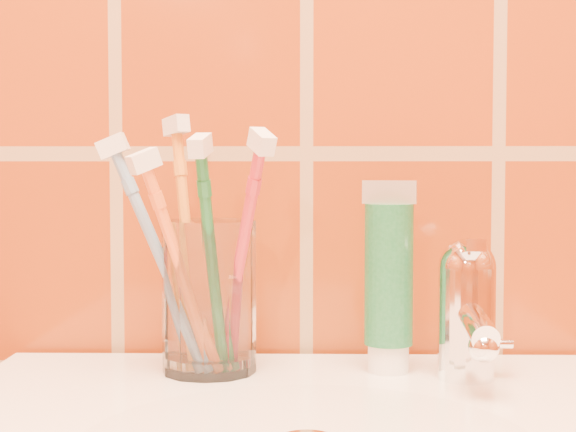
{
  "coord_description": "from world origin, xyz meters",
  "views": [
    {
      "loc": [
        -0.0,
        0.35,
        1.03
      ],
      "look_at": [
        -0.02,
        1.08,
        0.99
      ],
      "focal_mm": 55.0,
      "sensor_mm": 36.0,
      "label": 1
    }
  ],
  "objects": [
    {
      "name": "glass_tumbler",
      "position": [
        -0.09,
        1.11,
        0.92
      ],
      "size": [
        0.11,
        0.11,
        0.13
      ],
      "primitive_type": "cylinder",
      "rotation": [
        0.0,
        0.0,
        -0.35
      ],
      "color": "white",
      "rests_on": "pedestal_sink"
    },
    {
      "name": "toothpaste_tube",
      "position": [
        0.07,
        1.12,
        0.93
      ],
      "size": [
        0.05,
        0.04,
        0.17
      ],
      "rotation": [
        0.0,
        0.0,
        -0.22
      ],
      "color": "white",
      "rests_on": "pedestal_sink"
    },
    {
      "name": "faucet",
      "position": [
        0.14,
        1.09,
        0.91
      ],
      "size": [
        0.05,
        0.11,
        0.12
      ],
      "color": "white",
      "rests_on": "pedestal_sink"
    },
    {
      "name": "toothbrush_0",
      "position": [
        -0.11,
        1.09,
        0.94
      ],
      "size": [
        0.15,
        0.14,
        0.21
      ],
      "primitive_type": null,
      "rotation": [
        0.36,
        0.0,
        -0.94
      ],
      "color": "orange",
      "rests_on": "glass_tumbler"
    },
    {
      "name": "toothbrush_1",
      "position": [
        -0.08,
        1.09,
        0.95
      ],
      "size": [
        0.06,
        0.14,
        0.22
      ],
      "primitive_type": null,
      "rotation": [
        0.28,
        0.0,
        -0.21
      ],
      "color": "#1C6933",
      "rests_on": "glass_tumbler"
    },
    {
      "name": "toothbrush_2",
      "position": [
        -0.06,
        1.08,
        0.95
      ],
      "size": [
        0.14,
        0.18,
        0.23
      ],
      "primitive_type": null,
      "rotation": [
        0.4,
        0.0,
        0.51
      ],
      "color": "#BA2736",
      "rests_on": "glass_tumbler"
    },
    {
      "name": "toothbrush_3",
      "position": [
        -0.1,
        1.12,
        0.96
      ],
      "size": [
        0.09,
        0.09,
        0.23
      ],
      "primitive_type": null,
      "rotation": [
        0.16,
        0.0,
        -2.44
      ],
      "color": "orange",
      "rests_on": "glass_tumbler"
    },
    {
      "name": "toothbrush_4",
      "position": [
        -0.13,
        1.1,
        0.95
      ],
      "size": [
        0.11,
        0.11,
        0.2
      ],
      "primitive_type": null,
      "rotation": [
        0.4,
        0.0,
        -1.6
      ],
      "color": "#7199C9",
      "rests_on": "glass_tumbler"
    }
  ]
}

